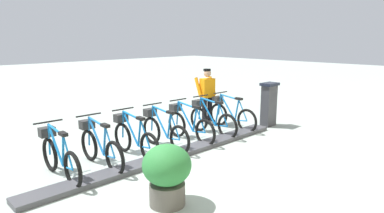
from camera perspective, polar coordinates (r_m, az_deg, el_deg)
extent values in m
plane|color=#A2B0A6|center=(7.41, -3.12, -8.54)|extent=(60.00, 60.00, 0.00)
cube|color=#47474C|center=(7.39, -3.12, -8.18)|extent=(0.44, 6.56, 0.10)
cube|color=#38383D|center=(10.04, 12.97, 0.12)|extent=(0.28, 0.44, 1.20)
cube|color=#194C8C|center=(10.05, 12.34, 2.19)|extent=(0.03, 0.30, 0.40)
cube|color=black|center=(9.93, 13.13, 3.74)|extent=(0.36, 0.52, 0.08)
torus|color=black|center=(9.22, 9.37, -2.45)|extent=(0.67, 0.09, 0.67)
torus|color=black|center=(9.87, 4.57, -1.38)|extent=(0.67, 0.09, 0.67)
cylinder|color=#1B79C6|center=(9.59, 6.10, -0.09)|extent=(0.60, 0.06, 0.70)
cylinder|color=#1B79C6|center=(9.38, 7.66, -0.61)|extent=(0.16, 0.05, 0.61)
cylinder|color=#1B79C6|center=(9.50, 6.41, 1.63)|extent=(0.69, 0.06, 0.11)
cylinder|color=#1B79C6|center=(9.35, 8.34, -2.38)|extent=(0.43, 0.04, 0.09)
cylinder|color=#1B79C6|center=(9.25, 8.68, -0.64)|extent=(0.33, 0.04, 0.56)
cylinder|color=#1B79C6|center=(9.79, 4.73, 0.34)|extent=(0.10, 0.04, 0.62)
cube|color=black|center=(9.28, 8.00, 1.33)|extent=(0.22, 0.11, 0.06)
cylinder|color=black|center=(9.71, 4.89, 2.39)|extent=(0.04, 0.54, 0.03)
cube|color=#2D2D2D|center=(9.82, 4.39, 1.20)|extent=(0.21, 0.28, 0.18)
torus|color=black|center=(8.59, 6.08, -3.40)|extent=(0.67, 0.09, 0.67)
torus|color=black|center=(9.29, 1.21, -2.18)|extent=(0.67, 0.09, 0.67)
cylinder|color=blue|center=(8.99, 2.73, -0.83)|extent=(0.60, 0.06, 0.70)
cylinder|color=blue|center=(8.76, 4.32, -1.41)|extent=(0.16, 0.05, 0.61)
cylinder|color=blue|center=(8.89, 3.02, 1.00)|extent=(0.69, 0.06, 0.11)
cylinder|color=blue|center=(8.73, 5.03, -3.31)|extent=(0.43, 0.04, 0.09)
cylinder|color=blue|center=(8.62, 5.36, -1.46)|extent=(0.33, 0.04, 0.56)
cylinder|color=blue|center=(9.20, 1.34, -0.35)|extent=(0.10, 0.04, 0.62)
cube|color=black|center=(8.66, 4.65, 0.66)|extent=(0.22, 0.11, 0.06)
cylinder|color=black|center=(9.11, 1.49, 1.82)|extent=(0.04, 0.54, 0.03)
cube|color=#2D2D2D|center=(9.23, 1.00, 0.56)|extent=(0.21, 0.28, 0.18)
torus|color=black|center=(7.99, 2.28, -4.48)|extent=(0.67, 0.09, 0.67)
torus|color=black|center=(8.74, -2.60, -3.08)|extent=(0.67, 0.09, 0.67)
cylinder|color=blue|center=(8.42, -1.11, -1.67)|extent=(0.60, 0.06, 0.70)
cylinder|color=blue|center=(8.18, 0.49, -2.32)|extent=(0.16, 0.05, 0.61)
cylinder|color=blue|center=(8.31, -0.84, 0.27)|extent=(0.69, 0.06, 0.11)
cylinder|color=blue|center=(8.15, 1.22, -4.37)|extent=(0.43, 0.04, 0.09)
cylinder|color=blue|center=(8.03, 1.53, -2.39)|extent=(0.33, 0.04, 0.56)
cylinder|color=blue|center=(8.64, -2.49, -1.14)|extent=(0.10, 0.04, 0.62)
cube|color=black|center=(8.07, 0.78, -0.12)|extent=(0.22, 0.11, 0.06)
cylinder|color=black|center=(8.55, -2.38, 1.16)|extent=(0.04, 0.54, 0.03)
cube|color=#2D2D2D|center=(8.67, -2.84, -0.17)|extent=(0.21, 0.28, 0.18)
torus|color=black|center=(7.44, -2.11, -5.71)|extent=(0.67, 0.09, 0.67)
torus|color=black|center=(8.24, -6.90, -4.07)|extent=(0.67, 0.09, 0.67)
cylinder|color=blue|center=(7.90, -5.48, -2.62)|extent=(0.60, 0.06, 0.70)
cylinder|color=blue|center=(7.64, -3.92, -3.35)|extent=(0.16, 0.05, 0.61)
cylinder|color=blue|center=(7.78, -5.26, -0.56)|extent=(0.69, 0.06, 0.11)
cylinder|color=blue|center=(7.61, -3.16, -5.55)|extent=(0.43, 0.04, 0.09)
cylinder|color=blue|center=(7.48, -2.89, -3.46)|extent=(0.33, 0.04, 0.56)
cylinder|color=blue|center=(8.13, -6.82, -2.03)|extent=(0.10, 0.04, 0.62)
cube|color=black|center=(7.52, -3.66, -1.01)|extent=(0.22, 0.11, 0.06)
cylinder|color=black|center=(8.03, -6.76, 0.41)|extent=(0.04, 0.54, 0.03)
cube|color=#2D2D2D|center=(8.17, -7.18, -0.99)|extent=(0.21, 0.28, 0.18)
torus|color=black|center=(6.95, -7.20, -7.08)|extent=(0.67, 0.09, 0.67)
torus|color=black|center=(7.79, -11.73, -5.16)|extent=(0.67, 0.09, 0.67)
cylinder|color=blue|center=(7.43, -10.45, -3.68)|extent=(0.60, 0.06, 0.70)
cylinder|color=blue|center=(7.16, -8.96, -4.50)|extent=(0.16, 0.05, 0.61)
cylinder|color=blue|center=(7.31, -10.28, -1.51)|extent=(0.69, 0.06, 0.11)
cylinder|color=blue|center=(7.12, -8.20, -6.87)|extent=(0.43, 0.04, 0.09)
cylinder|color=blue|center=(6.98, -7.99, -4.65)|extent=(0.33, 0.04, 0.56)
cylinder|color=blue|center=(7.68, -11.71, -3.01)|extent=(0.10, 0.04, 0.62)
cube|color=black|center=(7.03, -8.77, -2.02)|extent=(0.22, 0.11, 0.06)
cylinder|color=black|center=(7.57, -11.70, -0.44)|extent=(0.04, 0.54, 0.03)
cube|color=#2D2D2D|center=(7.71, -12.06, -1.91)|extent=(0.21, 0.28, 0.18)
torus|color=black|center=(6.52, -13.05, -8.58)|extent=(0.67, 0.09, 0.67)
torus|color=black|center=(7.40, -17.13, -6.33)|extent=(0.67, 0.09, 0.67)
cylinder|color=#2078C6|center=(7.03, -16.04, -4.84)|extent=(0.60, 0.06, 0.70)
cylinder|color=#2078C6|center=(6.74, -14.70, -5.77)|extent=(0.16, 0.05, 0.61)
cylinder|color=#2078C6|center=(6.90, -15.96, -2.56)|extent=(0.69, 0.06, 0.11)
cylinder|color=#2078C6|center=(6.70, -13.95, -8.30)|extent=(0.43, 0.04, 0.09)
cylinder|color=#2078C6|center=(6.56, -13.83, -5.97)|extent=(0.33, 0.04, 0.56)
cylinder|color=#2078C6|center=(7.29, -17.17, -4.09)|extent=(0.10, 0.04, 0.62)
cube|color=black|center=(6.60, -14.60, -3.15)|extent=(0.22, 0.11, 0.06)
cylinder|color=black|center=(7.18, -17.24, -1.39)|extent=(0.04, 0.54, 0.03)
cube|color=#2D2D2D|center=(7.33, -17.51, -2.92)|extent=(0.21, 0.28, 0.18)
torus|color=black|center=(6.17, -19.69, -10.15)|extent=(0.67, 0.09, 0.67)
torus|color=black|center=(7.10, -23.09, -7.55)|extent=(0.67, 0.09, 0.67)
cylinder|color=#187AC5|center=(6.70, -22.27, -6.07)|extent=(0.60, 0.06, 0.70)
cylinder|color=#187AC5|center=(6.41, -21.15, -7.11)|extent=(0.16, 0.05, 0.61)
cylinder|color=#187AC5|center=(6.57, -22.28, -3.70)|extent=(0.69, 0.06, 0.11)
cylinder|color=#187AC5|center=(6.36, -20.44, -9.80)|extent=(0.43, 0.04, 0.09)
cylinder|color=#187AC5|center=(6.21, -20.43, -7.38)|extent=(0.33, 0.04, 0.56)
cylinder|color=#187AC5|center=(6.98, -23.20, -5.22)|extent=(0.10, 0.04, 0.62)
cube|color=black|center=(6.26, -21.16, -4.39)|extent=(0.22, 0.11, 0.06)
cylinder|color=black|center=(6.86, -23.36, -2.42)|extent=(0.04, 0.54, 0.03)
cube|color=#2D2D2D|center=(7.02, -23.52, -3.99)|extent=(0.21, 0.28, 0.18)
cube|color=white|center=(10.12, 1.87, -2.69)|extent=(0.28, 0.15, 0.10)
cube|color=white|center=(10.15, 3.28, -2.65)|extent=(0.28, 0.15, 0.10)
cylinder|color=black|center=(9.99, 2.14, -0.64)|extent=(0.15, 0.15, 0.82)
cylinder|color=black|center=(10.11, 3.05, -0.50)|extent=(0.15, 0.15, 0.82)
cube|color=orange|center=(9.93, 2.63, 3.21)|extent=(0.33, 0.44, 0.56)
cylinder|color=orange|center=(9.85, 1.07, 3.32)|extent=(0.35, 0.16, 0.57)
cylinder|color=orange|center=(10.16, 3.48, 3.55)|extent=(0.35, 0.16, 0.57)
sphere|color=tan|center=(9.87, 2.65, 5.68)|extent=(0.22, 0.22, 0.22)
cylinder|color=black|center=(9.88, 2.59, 6.27)|extent=(0.22, 0.22, 0.06)
cylinder|color=#59544C|center=(5.38, -4.24, -14.64)|extent=(0.56, 0.56, 0.35)
ellipsoid|color=#2F803B|center=(5.19, -4.32, -9.93)|extent=(0.76, 0.76, 0.64)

